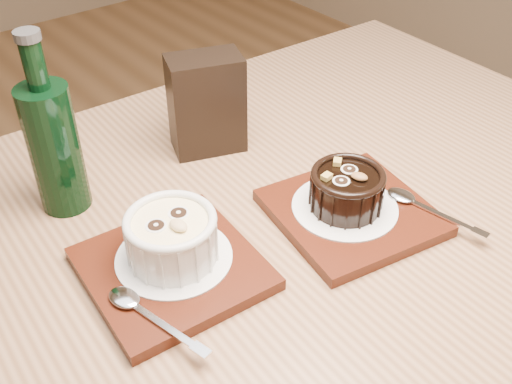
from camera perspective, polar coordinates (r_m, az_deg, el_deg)
table at (r=0.78m, az=-0.13°, el=-9.02°), size 1.24×0.85×0.75m
tray_left at (r=0.67m, az=-7.98°, el=-7.23°), size 0.19×0.19×0.01m
doily_left at (r=0.67m, az=-7.81°, el=-6.16°), size 0.13×0.13×0.00m
ramekin_white at (r=0.65m, az=-8.04°, el=-4.14°), size 0.10×0.10×0.06m
spoon_left at (r=0.62m, az=-10.24°, el=-11.35°), size 0.06×0.14×0.01m
tray_right at (r=0.75m, az=9.06°, el=-1.95°), size 0.21×0.21×0.01m
doily_right at (r=0.74m, az=8.45°, el=-1.41°), size 0.13×0.13×0.00m
ramekin_dark at (r=0.72m, az=8.65°, el=0.36°), size 0.09×0.09×0.05m
spoon_right at (r=0.76m, az=15.91°, el=-1.37°), size 0.05×0.14×0.01m
condiment_stand at (r=0.84m, az=-4.74°, el=8.34°), size 0.11×0.09×0.14m
green_bottle at (r=0.75m, az=-18.71°, el=4.32°), size 0.06×0.06×0.23m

